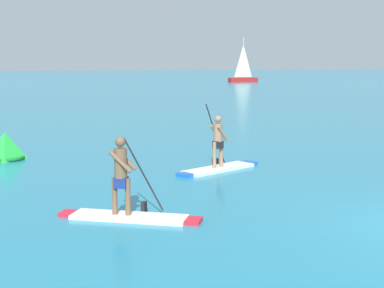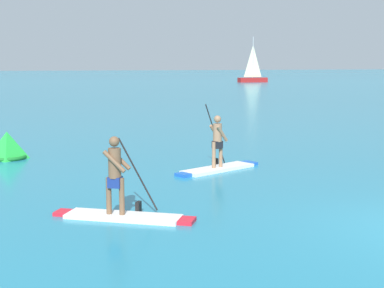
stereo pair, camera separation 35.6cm
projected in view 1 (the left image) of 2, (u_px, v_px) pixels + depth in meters
The scene contains 4 objects.
paddleboarder_near_left at pixel (127, 199), 11.34m from camera, with size 2.78×1.83×1.75m.
paddleboarder_mid_center at pixel (219, 158), 16.51m from camera, with size 2.94×1.72×1.99m.
race_marker_buoy at pixel (5, 148), 18.30m from camera, with size 1.23×1.23×0.91m.
sailboat_right_horizon at pixel (243, 76), 90.24m from camera, with size 4.91×1.60×7.25m.
Camera 1 is at (-7.74, -8.19, 3.16)m, focal length 52.25 mm.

